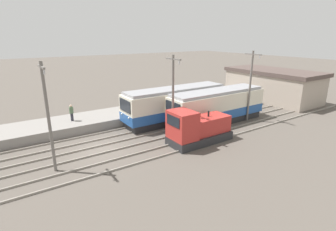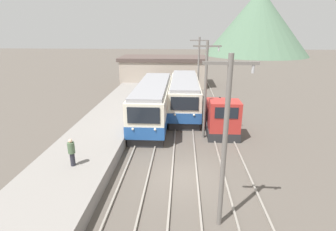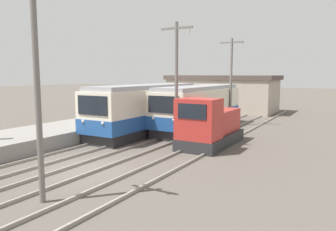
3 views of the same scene
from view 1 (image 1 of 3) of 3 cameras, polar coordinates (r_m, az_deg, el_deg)
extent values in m
plane|color=#564F47|center=(21.84, -14.51, -7.11)|extent=(200.00, 200.00, 0.00)
cube|color=gray|center=(27.33, -19.02, -1.61)|extent=(4.50, 54.00, 0.86)
cube|color=gray|center=(24.76, -17.13, -4.23)|extent=(0.10, 60.00, 0.14)
cube|color=gray|center=(23.47, -16.08, -5.32)|extent=(0.10, 60.00, 0.14)
cube|color=gray|center=(22.27, -14.98, -6.47)|extent=(0.10, 60.00, 0.14)
cube|color=gray|center=(21.02, -13.67, -7.83)|extent=(0.10, 60.00, 0.14)
cube|color=gray|center=(19.69, -12.05, -9.48)|extent=(0.10, 60.00, 0.14)
cube|color=gray|center=(18.49, -10.33, -11.21)|extent=(0.10, 60.00, 0.14)
cube|color=#28282B|center=(27.88, 1.70, -0.45)|extent=(2.58, 11.05, 0.70)
cube|color=silver|center=(27.43, 1.73, 2.84)|extent=(2.80, 11.51, 2.60)
cube|color=#235199|center=(27.65, 1.72, 1.17)|extent=(2.84, 11.55, 0.94)
cube|color=black|center=(24.50, -9.37, 2.13)|extent=(2.24, 0.06, 1.15)
sphere|color=silver|center=(25.44, -10.01, 0.34)|extent=(0.18, 0.18, 0.18)
sphere|color=silver|center=(24.10, -8.51, -0.53)|extent=(0.18, 0.18, 0.18)
cube|color=#939399|center=(27.11, 1.76, 5.79)|extent=(2.46, 11.05, 0.28)
cube|color=#28282B|center=(27.80, 10.44, -0.79)|extent=(2.58, 10.56, 0.70)
cube|color=silver|center=(27.36, 10.62, 2.37)|extent=(2.80, 11.00, 2.47)
cube|color=#235199|center=(27.57, 10.53, 0.78)|extent=(2.84, 11.04, 0.89)
cube|color=black|center=(23.80, 1.06, 1.69)|extent=(2.24, 0.06, 1.09)
sphere|color=silver|center=(24.67, 0.00, -0.02)|extent=(0.18, 0.18, 0.18)
sphere|color=silver|center=(23.47, 2.10, -0.94)|extent=(0.18, 0.18, 0.18)
cube|color=#939399|center=(27.05, 10.78, 5.19)|extent=(2.46, 10.56, 0.28)
cube|color=#28282B|center=(22.65, 6.92, -4.81)|extent=(2.40, 5.54, 0.70)
cube|color=#B22D28|center=(21.01, 3.14, -2.11)|extent=(2.28, 1.77, 2.30)
cube|color=black|center=(20.34, 1.12, -1.24)|extent=(1.68, 0.04, 0.83)
cube|color=#B22D28|center=(22.85, 8.70, -1.88)|extent=(1.92, 3.67, 1.40)
cylinder|color=black|center=(22.56, 8.81, 0.40)|extent=(0.16, 0.16, 0.50)
cylinder|color=slate|center=(18.24, -24.54, -0.76)|extent=(0.20, 0.20, 7.29)
cube|color=slate|center=(17.60, -25.87, 9.52)|extent=(2.00, 0.12, 0.12)
cylinder|color=#B2B2B7|center=(16.84, -25.36, 8.62)|extent=(0.10, 0.10, 0.30)
cylinder|color=slate|center=(21.73, 1.08, 3.50)|extent=(0.20, 0.20, 7.29)
cube|color=slate|center=(21.20, 1.13, 12.20)|extent=(2.00, 0.12, 0.12)
cylinder|color=#B2B2B7|center=(20.57, 2.43, 11.47)|extent=(0.10, 0.10, 0.30)
cylinder|color=slate|center=(28.22, 17.40, 5.89)|extent=(0.20, 0.20, 7.29)
cube|color=slate|center=(27.82, 18.01, 12.56)|extent=(2.00, 0.12, 0.12)
cylinder|color=#B2B2B7|center=(27.34, 19.30, 11.95)|extent=(0.10, 0.10, 0.30)
cylinder|color=#282833|center=(26.74, -20.17, -0.30)|extent=(0.26, 0.26, 0.77)
cylinder|color=#4C6647|center=(26.55, -20.32, 1.12)|extent=(0.38, 0.38, 0.61)
sphere|color=beige|center=(26.45, -20.41, 1.99)|extent=(0.22, 0.22, 0.22)
cube|color=#AD9E8E|center=(39.55, 21.74, 5.84)|extent=(12.00, 6.00, 3.72)
cube|color=#51423D|center=(39.24, 22.08, 8.86)|extent=(12.60, 6.30, 0.50)
camera|label=2|loc=(20.29, -54.78, 8.15)|focal=28.00mm
camera|label=3|loc=(10.52, -57.65, -16.36)|focal=35.00mm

